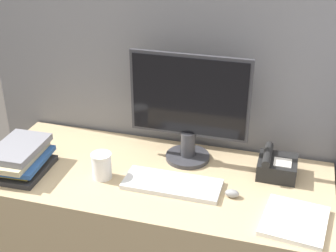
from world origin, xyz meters
TOP-DOWN VIEW (x-y plane):
  - cubicle_panel_rear at (0.00, 0.69)m, footprint 1.94×0.04m
  - desk at (0.00, 0.33)m, footprint 1.54×0.65m
  - monitor at (0.11, 0.51)m, footprint 0.54×0.21m
  - keyboard at (0.10, 0.27)m, footprint 0.42×0.17m
  - mouse at (0.36, 0.26)m, footprint 0.06×0.04m
  - coffee_cup at (-0.21, 0.25)m, footprint 0.09×0.09m
  - book_stack at (-0.59, 0.20)m, footprint 0.26×0.31m
  - desk_telephone at (0.51, 0.48)m, footprint 0.17×0.18m
  - paper_pile at (0.61, 0.15)m, footprint 0.26×0.28m

SIDE VIEW (x-z plane):
  - desk at x=0.00m, z-range 0.00..0.77m
  - keyboard at x=0.10m, z-range 0.77..0.79m
  - paper_pile at x=0.61m, z-range 0.77..0.80m
  - mouse at x=0.36m, z-range 0.77..0.81m
  - desk_telephone at x=0.51m, z-range 0.76..0.88m
  - cubicle_panel_rear at x=0.00m, z-range 0.00..1.66m
  - book_stack at x=-0.59m, z-range 0.77..0.89m
  - coffee_cup at x=-0.21m, z-range 0.77..0.89m
  - monitor at x=0.11m, z-range 0.77..1.28m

